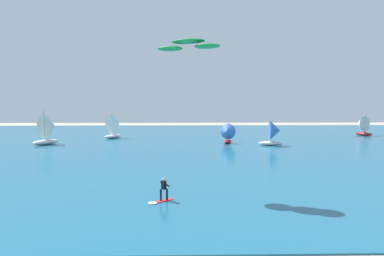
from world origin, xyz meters
The scene contains 8 objects.
ocean centered at (0.00, 50.09, 0.05)m, with size 160.00×90.00×0.10m, color #1E607F.
kitesurfer centered at (-3.07, 13.70, 0.70)m, with size 1.89×1.65×1.67m.
kite centered at (-1.17, 15.98, 11.37)m, with size 5.22×3.57×0.76m.
sailboat_leading centered at (13.17, 44.98, 2.22)m, with size 4.03×3.46×4.62m.
sailboat_far_right centered at (-14.95, 57.57, 2.44)m, with size 4.20×4.59×5.10m.
sailboat_heeled_over centered at (36.21, 61.54, 2.25)m, with size 3.74×4.19×4.69m.
sailboat_near_shore centered at (-23.95, 47.57, 2.68)m, with size 4.64×5.07×5.63m.
sailboat_far_left centered at (5.90, 47.92, 1.82)m, with size 2.99×3.34×3.76m.
Camera 1 is at (-1.53, -10.19, 7.07)m, focal length 32.22 mm.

